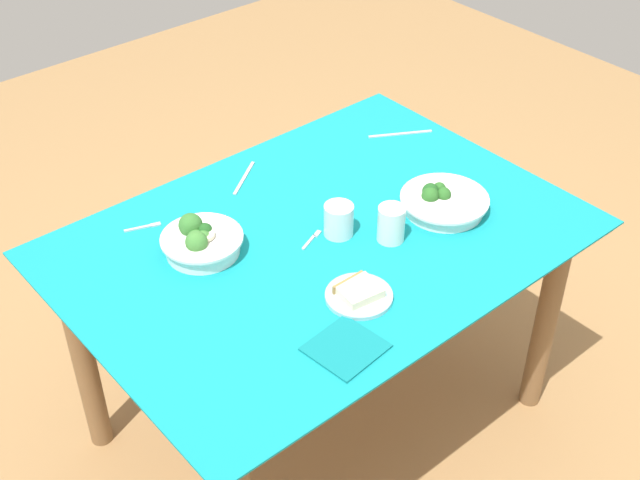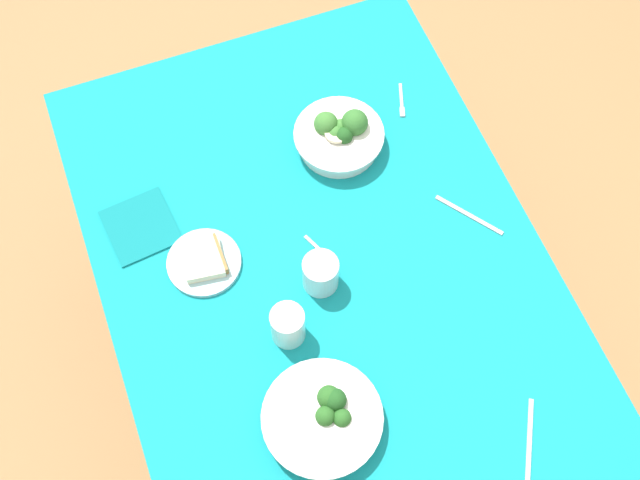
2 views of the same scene
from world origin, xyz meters
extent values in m
plane|color=#9E7547|center=(0.00, 0.00, 0.00)|extent=(6.00, 6.00, 0.00)
cube|color=teal|center=(0.00, 0.00, 0.76)|extent=(1.42, 1.02, 0.01)
cube|color=brown|center=(0.00, 0.00, 0.74)|extent=(1.37, 0.99, 0.02)
cylinder|color=brown|center=(-0.60, -0.40, 0.37)|extent=(0.07, 0.07, 0.73)
cylinder|color=brown|center=(0.60, -0.40, 0.37)|extent=(0.07, 0.07, 0.73)
cylinder|color=brown|center=(-0.60, 0.40, 0.37)|extent=(0.07, 0.07, 0.73)
cylinder|color=white|center=(-0.36, 0.13, 0.78)|extent=(0.23, 0.23, 0.04)
cylinder|color=white|center=(-0.36, 0.13, 0.80)|extent=(0.26, 0.26, 0.01)
sphere|color=#286023|center=(-0.32, 0.11, 0.81)|extent=(0.05, 0.05, 0.05)
sphere|color=#286023|center=(-0.36, 0.13, 0.81)|extent=(0.04, 0.04, 0.04)
sphere|color=#1E511E|center=(-0.33, 0.10, 0.82)|extent=(0.05, 0.05, 0.05)
sphere|color=#286023|center=(-0.37, 0.10, 0.81)|extent=(0.04, 0.04, 0.04)
cylinder|color=white|center=(0.29, -0.16, 0.78)|extent=(0.20, 0.20, 0.04)
cylinder|color=white|center=(0.29, -0.16, 0.81)|extent=(0.23, 0.23, 0.01)
sphere|color=#1E511E|center=(0.27, -0.16, 0.82)|extent=(0.04, 0.04, 0.04)
sphere|color=#3D7A33|center=(0.30, -0.17, 0.82)|extent=(0.04, 0.04, 0.04)
sphere|color=#33702D|center=(0.29, -0.20, 0.83)|extent=(0.07, 0.07, 0.07)
sphere|color=#3D7A33|center=(0.29, -0.15, 0.82)|extent=(0.04, 0.04, 0.04)
sphere|color=#3D7A33|center=(0.32, -0.13, 0.83)|extent=(0.06, 0.06, 0.06)
cylinder|color=beige|center=(0.29, -0.15, 0.82)|extent=(0.06, 0.06, 0.01)
cylinder|color=#99C6D1|center=(0.09, 0.26, 0.77)|extent=(0.17, 0.17, 0.01)
cube|color=beige|center=(0.09, 0.26, 0.79)|extent=(0.11, 0.10, 0.02)
cube|color=#9E703D|center=(0.09, 0.22, 0.79)|extent=(0.10, 0.01, 0.02)
cylinder|color=silver|center=(-0.14, 0.13, 0.81)|extent=(0.08, 0.08, 0.10)
cylinder|color=silver|center=(-0.05, 0.02, 0.81)|extent=(0.08, 0.08, 0.09)
cube|color=#B7B7BC|center=(0.04, 0.00, 0.76)|extent=(0.07, 0.03, 0.00)
cube|color=#B7B7BC|center=(0.00, -0.01, 0.76)|extent=(0.03, 0.02, 0.00)
cube|color=#B7B7BC|center=(0.37, -0.36, 0.76)|extent=(0.07, 0.03, 0.00)
cube|color=#B7B7BC|center=(0.32, -0.35, 0.76)|extent=(0.03, 0.02, 0.00)
cube|color=#B7B7BC|center=(-0.56, -0.25, 0.76)|extent=(0.19, 0.12, 0.00)
cube|color=#B7B7BC|center=(-0.01, -0.38, 0.76)|extent=(0.15, 0.11, 0.00)
cube|color=#0F777D|center=(0.24, 0.37, 0.77)|extent=(0.18, 0.17, 0.01)
camera|label=1|loc=(1.23, 1.44, 2.21)|focal=47.88mm
camera|label=2|loc=(-0.76, 0.29, 2.50)|focal=46.03mm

